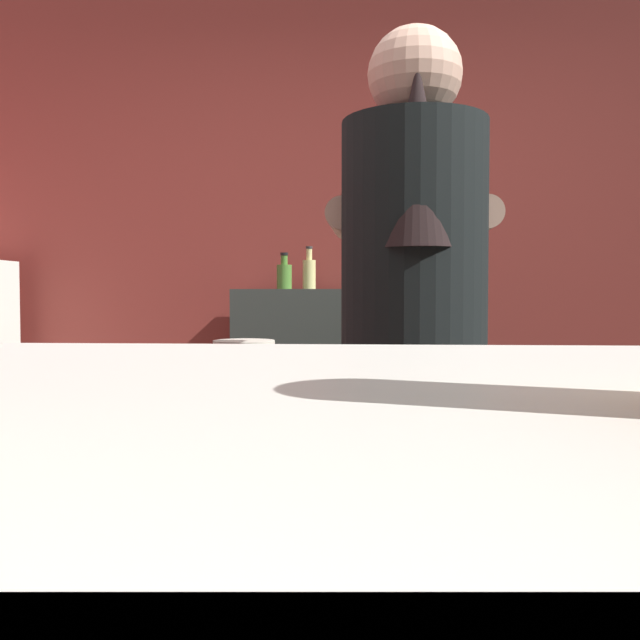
{
  "coord_description": "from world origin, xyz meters",
  "views": [
    {
      "loc": [
        0.02,
        -1.37,
        1.08
      ],
      "look_at": [
        -0.01,
        -0.75,
        1.06
      ],
      "focal_mm": 38.11,
      "sensor_mm": 36.0,
      "label": 1
    }
  ],
  "objects_px": {
    "bartender": "(414,336)",
    "bottle_soy": "(284,275)",
    "chefs_knife": "(499,358)",
    "bottle_hot_sauce": "(362,272)",
    "mixing_bowl": "(244,349)",
    "bottle_vinegar": "(309,273)"
  },
  "relations": [
    {
      "from": "bottle_vinegar",
      "to": "bottle_soy",
      "type": "height_order",
      "value": "bottle_vinegar"
    },
    {
      "from": "bartender",
      "to": "bottle_soy",
      "type": "height_order",
      "value": "bartender"
    },
    {
      "from": "chefs_knife",
      "to": "bottle_vinegar",
      "type": "relative_size",
      "value": 1.12
    },
    {
      "from": "bottle_vinegar",
      "to": "mixing_bowl",
      "type": "bearing_deg",
      "value": -94.04
    },
    {
      "from": "mixing_bowl",
      "to": "bottle_vinegar",
      "type": "relative_size",
      "value": 0.88
    },
    {
      "from": "bartender",
      "to": "mixing_bowl",
      "type": "distance_m",
      "value": 0.65
    },
    {
      "from": "chefs_knife",
      "to": "bottle_vinegar",
      "type": "distance_m",
      "value": 1.55
    },
    {
      "from": "mixing_bowl",
      "to": "bottle_vinegar",
      "type": "height_order",
      "value": "bottle_vinegar"
    },
    {
      "from": "bartender",
      "to": "chefs_knife",
      "type": "bearing_deg",
      "value": -33.63
    },
    {
      "from": "chefs_knife",
      "to": "mixing_bowl",
      "type": "bearing_deg",
      "value": 157.94
    },
    {
      "from": "chefs_knife",
      "to": "bottle_soy",
      "type": "xyz_separation_m",
      "value": [
        -0.77,
        1.26,
        0.28
      ]
    },
    {
      "from": "mixing_bowl",
      "to": "chefs_knife",
      "type": "xyz_separation_m",
      "value": [
        0.76,
        -0.02,
        -0.02
      ]
    },
    {
      "from": "bartender",
      "to": "mixing_bowl",
      "type": "relative_size",
      "value": 9.1
    },
    {
      "from": "bottle_vinegar",
      "to": "bottle_soy",
      "type": "xyz_separation_m",
      "value": [
        -0.11,
        -0.11,
        -0.02
      ]
    },
    {
      "from": "chefs_knife",
      "to": "bottle_hot_sauce",
      "type": "xyz_separation_m",
      "value": [
        -0.4,
        1.21,
        0.29
      ]
    },
    {
      "from": "bottle_vinegar",
      "to": "bartender",
      "type": "bearing_deg",
      "value": -77.89
    },
    {
      "from": "bottle_hot_sauce",
      "to": "bottle_vinegar",
      "type": "bearing_deg",
      "value": 148.71
    },
    {
      "from": "bottle_soy",
      "to": "bottle_vinegar",
      "type": "bearing_deg",
      "value": 44.31
    },
    {
      "from": "bottle_vinegar",
      "to": "bottle_hot_sauce",
      "type": "relative_size",
      "value": 1.04
    },
    {
      "from": "mixing_bowl",
      "to": "bottle_soy",
      "type": "distance_m",
      "value": 1.26
    },
    {
      "from": "bottle_vinegar",
      "to": "bottle_soy",
      "type": "distance_m",
      "value": 0.16
    },
    {
      "from": "bottle_soy",
      "to": "bottle_hot_sauce",
      "type": "distance_m",
      "value": 0.38
    }
  ]
}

